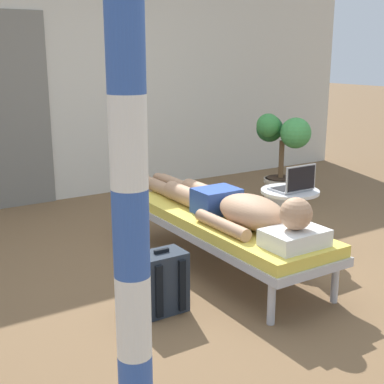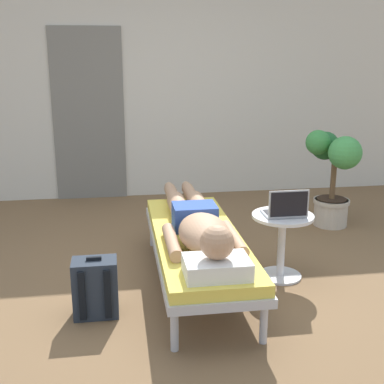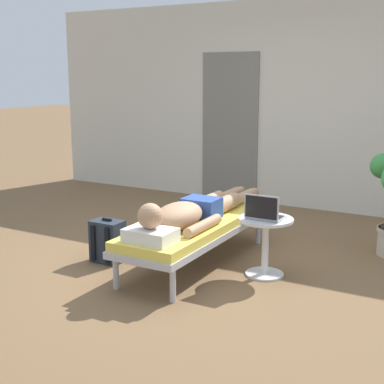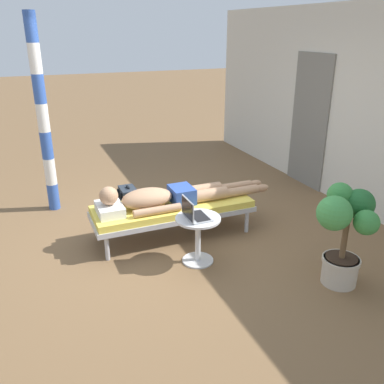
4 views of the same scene
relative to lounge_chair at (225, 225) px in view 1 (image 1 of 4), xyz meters
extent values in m
plane|color=brown|center=(-0.02, -0.06, -0.35)|extent=(40.00, 40.00, 0.00)
cube|color=beige|center=(0.00, 2.71, 1.00)|extent=(7.60, 0.20, 2.70)
cube|color=slate|center=(-0.89, 2.60, 0.67)|extent=(0.84, 0.03, 2.04)
cylinder|color=#B7B7BC|center=(-0.28, 0.87, -0.21)|extent=(0.05, 0.05, 0.28)
cylinder|color=#B7B7BC|center=(0.28, 0.87, -0.21)|extent=(0.05, 0.05, 0.28)
cylinder|color=#B7B7BC|center=(-0.28, -0.87, -0.21)|extent=(0.05, 0.05, 0.28)
cylinder|color=#B7B7BC|center=(0.28, -0.87, -0.21)|extent=(0.05, 0.05, 0.28)
cube|color=#B7B7BC|center=(0.00, 0.00, -0.04)|extent=(0.65, 1.94, 0.06)
cube|color=#E5CC4C|center=(0.00, 0.00, 0.03)|extent=(0.63, 1.90, 0.08)
cube|color=white|center=(0.00, -0.76, 0.13)|extent=(0.40, 0.28, 0.11)
sphere|color=tan|center=(0.00, -0.76, 0.29)|extent=(0.21, 0.21, 0.21)
ellipsoid|color=tan|center=(0.00, -0.32, 0.19)|extent=(0.35, 0.60, 0.23)
cylinder|color=tan|center=(-0.22, -0.27, 0.12)|extent=(0.09, 0.55, 0.09)
cylinder|color=tan|center=(0.22, -0.27, 0.12)|extent=(0.09, 0.55, 0.09)
cube|color=#2D4C9E|center=(0.00, 0.11, 0.17)|extent=(0.33, 0.26, 0.19)
cylinder|color=tan|center=(-0.09, 0.45, 0.15)|extent=(0.15, 0.42, 0.15)
cylinder|color=tan|center=(-0.09, 0.88, 0.13)|extent=(0.11, 0.44, 0.11)
ellipsoid|color=tan|center=(-0.09, 1.17, 0.12)|extent=(0.09, 0.20, 0.10)
cylinder|color=tan|center=(0.09, 0.45, 0.15)|extent=(0.15, 0.42, 0.15)
cylinder|color=tan|center=(0.09, 0.88, 0.13)|extent=(0.11, 0.44, 0.11)
ellipsoid|color=tan|center=(0.09, 1.17, 0.12)|extent=(0.09, 0.20, 0.10)
cylinder|color=silver|center=(0.68, 0.03, -0.34)|extent=(0.34, 0.34, 0.02)
cylinder|color=silver|center=(0.68, 0.03, -0.09)|extent=(0.06, 0.06, 0.48)
cylinder|color=silver|center=(0.68, 0.03, 0.16)|extent=(0.48, 0.48, 0.02)
cube|color=#A5A8AD|center=(0.68, 0.03, 0.19)|extent=(0.31, 0.22, 0.02)
cube|color=black|center=(0.68, 0.04, 0.20)|extent=(0.27, 0.15, 0.00)
cube|color=#A5A8AD|center=(0.68, -0.08, 0.30)|extent=(0.31, 0.01, 0.21)
cube|color=black|center=(0.68, -0.09, 0.30)|extent=(0.29, 0.00, 0.19)
cube|color=#262D38|center=(-0.75, -0.36, -0.15)|extent=(0.30, 0.20, 0.40)
cube|color=#262D38|center=(-0.75, -0.24, -0.22)|extent=(0.23, 0.04, 0.18)
cube|color=black|center=(-0.84, -0.47, -0.15)|extent=(0.04, 0.02, 0.34)
cube|color=black|center=(-0.67, -0.47, -0.15)|extent=(0.04, 0.02, 0.34)
cube|color=black|center=(-0.75, -0.36, 0.07)|extent=(0.10, 0.02, 0.02)
cylinder|color=#BFB29E|center=(1.60, 1.17, -0.21)|extent=(0.34, 0.34, 0.28)
cylinder|color=#BFB29E|center=(1.60, 1.17, -0.09)|extent=(0.37, 0.37, 0.04)
cylinder|color=#332319|center=(1.60, 1.17, -0.06)|extent=(0.31, 0.31, 0.01)
cylinder|color=brown|center=(1.60, 1.17, 0.14)|extent=(0.06, 0.06, 0.42)
sphere|color=#38843D|center=(1.77, 1.22, 0.39)|extent=(0.23, 0.23, 0.23)
sphere|color=#23602D|center=(1.56, 1.33, 0.47)|extent=(0.29, 0.29, 0.29)
sphere|color=#38843D|center=(1.42, 1.20, 0.53)|extent=(0.25, 0.25, 0.25)
sphere|color=#429347|center=(1.61, 0.98, 0.46)|extent=(0.32, 0.32, 0.32)
cylinder|color=white|center=(-1.40, -1.27, 0.21)|extent=(0.15, 0.15, 0.37)
cylinder|color=#3359B2|center=(-1.40, -1.27, 0.57)|extent=(0.15, 0.15, 0.37)
cylinder|color=white|center=(-1.40, -1.27, 0.94)|extent=(0.15, 0.15, 0.37)
cylinder|color=#3359B2|center=(-1.40, -1.27, 1.31)|extent=(0.15, 0.15, 0.37)
camera|label=1|loc=(-2.27, -3.11, 1.28)|focal=49.76mm
camera|label=2|loc=(-0.57, -3.51, 1.38)|focal=46.72mm
camera|label=3|loc=(2.36, -4.27, 1.41)|focal=50.94mm
camera|label=4|loc=(4.26, -1.53, 2.02)|focal=38.57mm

